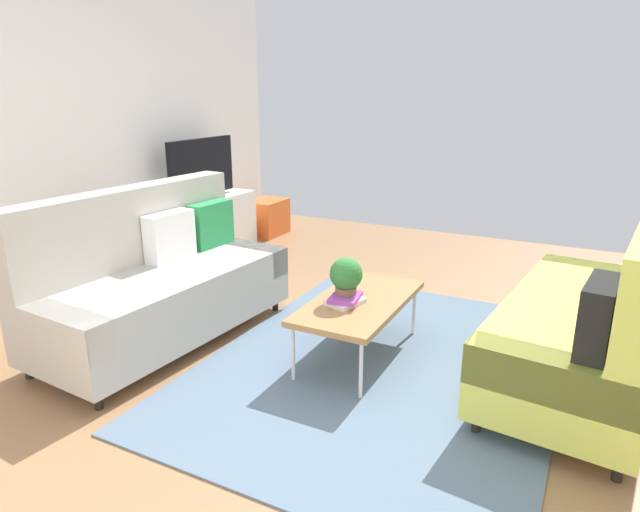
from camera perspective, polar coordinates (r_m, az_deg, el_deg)
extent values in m
plane|color=#936B47|center=(3.74, 2.74, -11.45)|extent=(7.68, 7.68, 0.00)
cube|color=white|center=(5.13, -27.41, 11.46)|extent=(6.40, 0.12, 2.90)
cube|color=slate|center=(3.78, 6.51, -11.11)|extent=(2.90, 2.20, 0.01)
cube|color=#B2ADA3|center=(4.14, -15.71, -4.32)|extent=(1.96, 0.98, 0.44)
cube|color=#B2ADA3|center=(4.23, -19.23, 2.92)|extent=(1.91, 0.34, 0.56)
cube|color=#B2ADA3|center=(4.68, -8.28, 0.06)|extent=(0.26, 0.85, 0.22)
cube|color=#B2ADA3|center=(3.63, -25.67, -6.62)|extent=(0.26, 0.85, 0.22)
cylinder|color=black|center=(4.63, -4.65, -5.02)|extent=(0.05, 0.05, 0.10)
cylinder|color=black|center=(3.52, -22.00, -13.77)|extent=(0.05, 0.05, 0.10)
cylinder|color=black|center=(5.03, -10.95, -3.43)|extent=(0.05, 0.05, 0.10)
cylinder|color=black|center=(4.04, -27.93, -10.47)|extent=(0.05, 0.05, 0.10)
cube|color=#288C4C|center=(4.57, -11.22, 3.25)|extent=(0.41, 0.17, 0.36)
cube|color=white|center=(4.26, -15.29, 1.98)|extent=(0.41, 0.17, 0.36)
cube|color=#C1CC51|center=(3.78, 25.33, -7.46)|extent=(1.98, 1.04, 0.44)
cube|color=#C1CC51|center=(2.97, 22.95, -11.52)|extent=(0.29, 0.86, 0.22)
cube|color=#C1CC51|center=(4.54, 27.20, -2.26)|extent=(0.29, 0.86, 0.22)
cylinder|color=black|center=(3.20, 15.87, -16.45)|extent=(0.05, 0.05, 0.10)
cylinder|color=black|center=(4.72, 22.53, -5.86)|extent=(0.05, 0.05, 0.10)
cylinder|color=black|center=(3.12, 28.47, -19.01)|extent=(0.05, 0.05, 0.10)
cube|color=black|center=(3.00, 26.89, -5.63)|extent=(0.41, 0.18, 0.36)
cube|color=#9E7042|center=(3.72, 4.10, -4.81)|extent=(1.10, 0.56, 0.04)
cylinder|color=silver|center=(3.49, -2.80, -10.08)|extent=(0.02, 0.02, 0.38)
cylinder|color=silver|center=(4.31, 3.87, -4.68)|extent=(0.02, 0.02, 0.38)
cylinder|color=silver|center=(3.31, 4.26, -11.73)|extent=(0.02, 0.02, 0.38)
cylinder|color=silver|center=(4.17, 9.71, -5.70)|extent=(0.02, 0.02, 0.38)
cube|color=silver|center=(6.16, -11.93, 2.91)|extent=(1.40, 0.44, 0.64)
cube|color=black|center=(6.08, -11.97, 6.00)|extent=(0.36, 0.20, 0.04)
cube|color=black|center=(6.03, -12.16, 8.99)|extent=(1.00, 0.05, 0.60)
cube|color=orange|center=(6.99, -5.59, 4.02)|extent=(0.52, 0.40, 0.44)
cylinder|color=brown|center=(3.65, 2.69, -3.97)|extent=(0.14, 0.14, 0.11)
sphere|color=#2D7233|center=(3.60, 2.72, -1.86)|extent=(0.22, 0.22, 0.22)
cube|color=silver|center=(3.63, 2.63, -4.74)|extent=(0.28, 0.24, 0.03)
cube|color=purple|center=(3.62, 2.64, -4.31)|extent=(0.27, 0.22, 0.03)
cylinder|color=silver|center=(5.69, -16.22, 5.41)|extent=(0.09, 0.09, 0.13)
cylinder|color=#262626|center=(5.72, -14.59, 6.04)|extent=(0.05, 0.05, 0.21)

